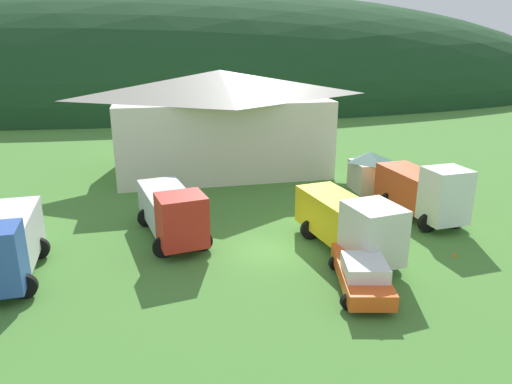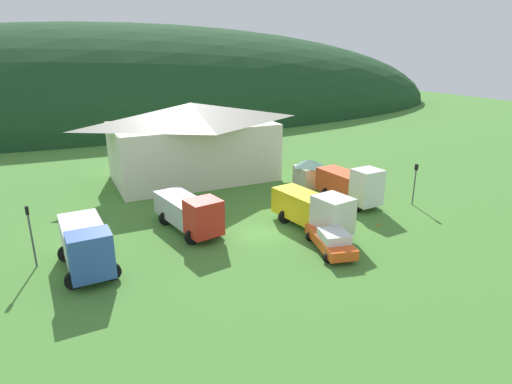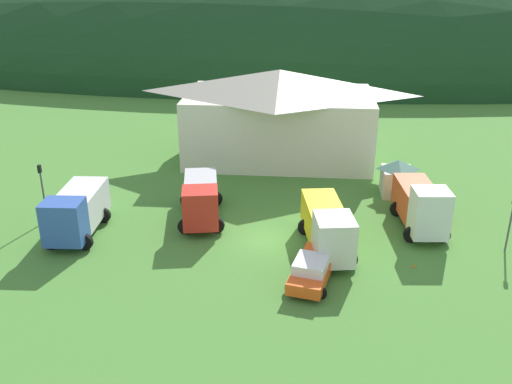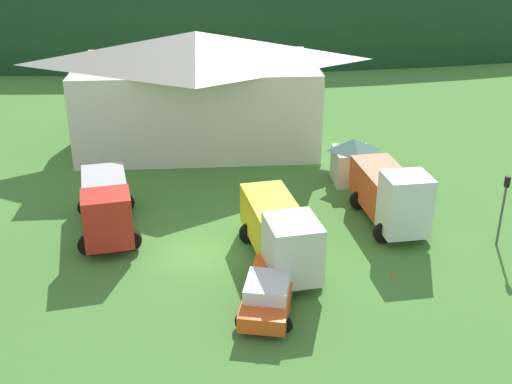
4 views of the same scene
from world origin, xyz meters
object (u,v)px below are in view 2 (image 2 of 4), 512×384
object	(u,v)px
play_shed_cream	(308,173)
service_pickup_orange	(331,240)
heavy_rig_white	(351,184)
traffic_light_east	(415,180)
traffic_cone_near_pickup	(282,222)
flatbed_truck_yellow	(314,209)
traffic_light_west	(30,230)
depot_building	(193,140)
crane_truck_red	(189,212)
traffic_cone_mid_row	(378,226)
box_truck_blue	(86,244)

from	to	relation	value
play_shed_cream	service_pickup_orange	size ratio (longest dim) A/B	0.52
heavy_rig_white	traffic_light_east	world-z (taller)	traffic_light_east
traffic_cone_near_pickup	flatbed_truck_yellow	bearing A→B (deg)	-58.51
play_shed_cream	traffic_light_west	distance (m)	26.35
depot_building	crane_truck_red	xyz separation A→B (m)	(-4.78, -13.80, -2.61)
depot_building	service_pickup_orange	distance (m)	21.95
flatbed_truck_yellow	traffic_cone_near_pickup	size ratio (longest dim) A/B	13.44
service_pickup_orange	traffic_light_west	distance (m)	19.89
depot_building	service_pickup_orange	xyz separation A→B (m)	(3.10, -21.47, -3.40)
service_pickup_orange	traffic_cone_near_pickup	world-z (taller)	service_pickup_orange
crane_truck_red	traffic_cone_mid_row	size ratio (longest dim) A/B	13.68
service_pickup_orange	traffic_cone_near_pickup	distance (m)	6.16
heavy_rig_white	traffic_light_west	xyz separation A→B (m)	(-26.07, -1.05, 0.76)
traffic_light_west	traffic_cone_mid_row	xyz separation A→B (m)	(24.89, -4.28, -2.58)
traffic_cone_mid_row	service_pickup_orange	bearing A→B (deg)	-161.06
depot_building	traffic_cone_mid_row	size ratio (longest dim) A/B	31.55
play_shed_cream	traffic_light_east	size ratio (longest dim) A/B	0.76
traffic_light_east	depot_building	bearing A→B (deg)	132.58
service_pickup_orange	traffic_cone_near_pickup	bearing A→B (deg)	-161.96
flatbed_truck_yellow	traffic_cone_mid_row	world-z (taller)	flatbed_truck_yellow
crane_truck_red	service_pickup_orange	size ratio (longest dim) A/B	1.40
heavy_rig_white	service_pickup_orange	distance (m)	10.47
traffic_light_east	traffic_cone_near_pickup	xyz separation A→B (m)	(-12.84, 1.35, -2.36)
traffic_light_east	traffic_cone_mid_row	xyz separation A→B (m)	(-6.15, -2.62, -2.36)
traffic_light_east	traffic_cone_mid_row	size ratio (longest dim) A/B	6.72
traffic_light_east	traffic_cone_near_pickup	world-z (taller)	traffic_light_east
crane_truck_red	traffic_light_west	xyz separation A→B (m)	(-10.88, -1.29, 0.97)
traffic_light_west	flatbed_truck_yellow	bearing A→B (deg)	-7.80
play_shed_cream	traffic_cone_near_pickup	size ratio (longest dim) A/B	5.04
play_shed_cream	box_truck_blue	size ratio (longest dim) A/B	0.43
traffic_cone_mid_row	play_shed_cream	bearing A→B (deg)	87.72
play_shed_cream	flatbed_truck_yellow	bearing A→B (deg)	-120.04
heavy_rig_white	traffic_light_east	bearing A→B (deg)	56.55
flatbed_truck_yellow	heavy_rig_white	world-z (taller)	heavy_rig_white
box_truck_blue	crane_truck_red	bearing A→B (deg)	109.17
traffic_cone_near_pickup	heavy_rig_white	bearing A→B (deg)	9.78
traffic_light_east	flatbed_truck_yellow	bearing A→B (deg)	-174.79
heavy_rig_white	traffic_cone_mid_row	size ratio (longest dim) A/B	12.22
flatbed_truck_yellow	service_pickup_orange	distance (m)	3.91
traffic_light_east	heavy_rig_white	bearing A→B (deg)	151.44
crane_truck_red	traffic_cone_near_pickup	distance (m)	7.67
box_truck_blue	traffic_light_west	distance (m)	3.68
service_pickup_orange	traffic_light_east	size ratio (longest dim) A/B	1.45
flatbed_truck_yellow	play_shed_cream	bearing A→B (deg)	141.18
box_truck_blue	service_pickup_orange	size ratio (longest dim) A/B	1.22
service_pickup_orange	traffic_light_east	distance (m)	13.25
crane_truck_red	depot_building	bearing A→B (deg)	150.71
box_truck_blue	crane_truck_red	world-z (taller)	box_truck_blue
traffic_cone_mid_row	flatbed_truck_yellow	bearing A→B (deg)	163.12
box_truck_blue	depot_building	bearing A→B (deg)	140.55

